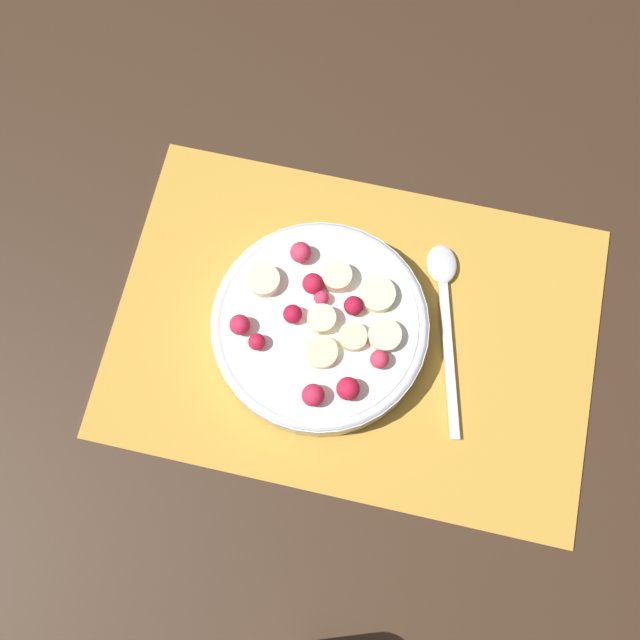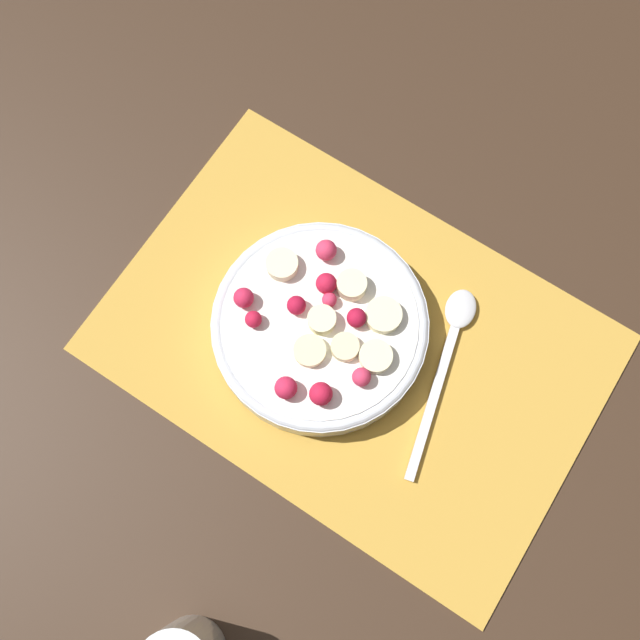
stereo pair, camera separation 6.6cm
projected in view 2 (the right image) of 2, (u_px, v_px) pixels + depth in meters
The scene contains 4 objects.
ground_plane at pixel (353, 343), 0.70m from camera, with size 3.00×3.00×0.00m, color #382619.
placemat at pixel (353, 342), 0.69m from camera, with size 0.47×0.32×0.01m.
fruit_bowl at pixel (320, 326), 0.68m from camera, with size 0.21×0.21×0.05m.
spoon at pixel (451, 342), 0.69m from camera, with size 0.07×0.19×0.01m.
Camera 2 is at (-0.07, 0.16, 0.68)m, focal length 40.00 mm.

